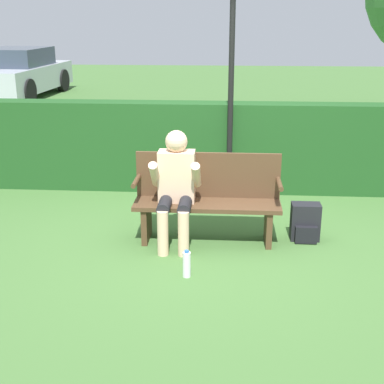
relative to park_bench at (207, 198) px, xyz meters
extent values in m
plane|color=#426B33|center=(0.00, -0.07, -0.46)|extent=(40.00, 40.00, 0.00)
cube|color=#1E4C1E|center=(0.00, 1.68, 0.14)|extent=(12.00, 0.36, 1.19)
cube|color=#513823|center=(0.00, -0.07, -0.05)|extent=(1.52, 0.41, 0.05)
cube|color=#513823|center=(0.00, 0.12, 0.22)|extent=(1.52, 0.04, 0.49)
cube|color=#513823|center=(-0.64, -0.07, -0.27)|extent=(0.06, 0.37, 0.39)
cube|color=#513823|center=(0.64, -0.07, -0.27)|extent=(0.06, 0.37, 0.39)
cylinder|color=#513823|center=(-0.74, -0.07, 0.19)|extent=(0.05, 0.37, 0.05)
cylinder|color=#513823|center=(0.74, -0.07, 0.19)|extent=(0.05, 0.37, 0.05)
cube|color=beige|center=(-0.32, -0.03, 0.24)|extent=(0.37, 0.22, 0.53)
sphere|color=beige|center=(-0.32, -0.03, 0.61)|extent=(0.23, 0.23, 0.23)
cylinder|color=black|center=(-0.42, -0.23, 0.01)|extent=(0.13, 0.41, 0.13)
cylinder|color=black|center=(-0.22, -0.23, 0.01)|extent=(0.13, 0.41, 0.13)
cylinder|color=beige|center=(-0.42, -0.44, -0.23)|extent=(0.11, 0.11, 0.46)
cylinder|color=beige|center=(-0.22, -0.44, -0.23)|extent=(0.11, 0.11, 0.46)
cylinder|color=beige|center=(-0.53, -0.16, 0.30)|extent=(0.09, 0.33, 0.33)
cylinder|color=beige|center=(-0.11, -0.16, 0.30)|extent=(0.09, 0.33, 0.33)
cube|color=black|center=(1.04, 0.05, -0.26)|extent=(0.30, 0.18, 0.40)
cube|color=black|center=(1.04, -0.07, -0.36)|extent=(0.23, 0.06, 0.18)
cylinder|color=white|center=(-0.15, -0.89, -0.34)|extent=(0.07, 0.07, 0.24)
cylinder|color=#2D66B2|center=(-0.15, -0.89, -0.21)|extent=(0.04, 0.04, 0.02)
cylinder|color=black|center=(0.23, 1.43, 0.95)|extent=(0.07, 0.07, 2.82)
cube|color=#B7BCC6|center=(-5.82, 9.87, 0.08)|extent=(2.04, 4.12, 0.67)
cube|color=#333D4C|center=(-5.82, 9.87, 0.66)|extent=(1.68, 2.03, 0.49)
cylinder|color=black|center=(-6.58, 11.17, -0.13)|extent=(0.23, 0.68, 0.67)
cylinder|color=black|center=(-4.90, 11.05, -0.13)|extent=(0.23, 0.68, 0.67)
cylinder|color=black|center=(-5.07, 8.57, -0.13)|extent=(0.23, 0.68, 0.67)
camera|label=1|loc=(0.20, -5.28, 1.84)|focal=50.00mm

